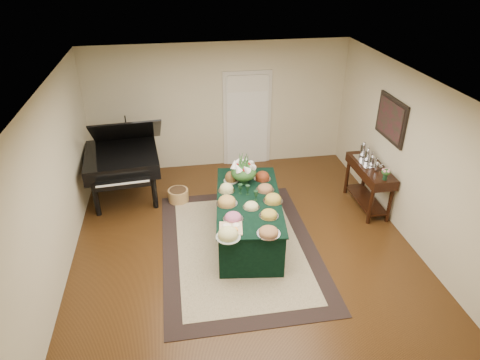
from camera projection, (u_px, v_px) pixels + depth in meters
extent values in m
plane|color=black|center=(243.00, 243.00, 7.17)|extent=(6.00, 6.00, 0.00)
cube|color=black|center=(239.00, 247.00, 7.07)|extent=(2.51, 3.51, 0.01)
cube|color=beige|center=(239.00, 247.00, 7.07)|extent=(2.00, 3.01, 0.01)
cube|color=beige|center=(247.00, 119.00, 9.31)|extent=(1.05, 0.04, 2.10)
cube|color=white|center=(247.00, 121.00, 9.32)|extent=(0.90, 0.06, 2.00)
cube|color=black|center=(248.00, 218.00, 7.15)|extent=(1.24, 2.23, 0.75)
cube|color=black|center=(249.00, 199.00, 6.97)|extent=(1.31, 2.30, 0.02)
cylinder|color=#A4ACA3|center=(231.00, 181.00, 7.47)|extent=(0.26, 0.26, 0.01)
ellipsoid|color=brown|center=(231.00, 177.00, 7.44)|extent=(0.21, 0.21, 0.13)
cylinder|color=silver|center=(233.00, 219.00, 6.44)|extent=(0.31, 0.31, 0.01)
ellipsoid|color=#C5628B|center=(233.00, 217.00, 6.42)|extent=(0.26, 0.26, 0.08)
cylinder|color=silver|center=(265.00, 190.00, 7.19)|extent=(0.31, 0.31, 0.01)
ellipsoid|color=#A56E42|center=(265.00, 188.00, 7.17)|extent=(0.25, 0.25, 0.07)
cylinder|color=silver|center=(269.00, 216.00, 6.51)|extent=(0.30, 0.30, 0.01)
ellipsoid|color=gold|center=(269.00, 214.00, 6.49)|extent=(0.25, 0.25, 0.07)
cylinder|color=silver|center=(262.00, 179.00, 7.53)|extent=(0.30, 0.30, 0.01)
ellipsoid|color=maroon|center=(262.00, 176.00, 7.51)|extent=(0.25, 0.25, 0.10)
cylinder|color=silver|center=(269.00, 233.00, 6.12)|extent=(0.34, 0.34, 0.01)
ellipsoid|color=#A56E42|center=(269.00, 231.00, 6.10)|extent=(0.28, 0.28, 0.07)
cylinder|color=#A4ACA3|center=(228.00, 237.00, 6.05)|extent=(0.36, 0.36, 0.01)
ellipsoid|color=#F2EF97|center=(228.00, 233.00, 6.02)|extent=(0.29, 0.29, 0.11)
cylinder|color=silver|center=(273.00, 201.00, 6.89)|extent=(0.32, 0.32, 0.01)
ellipsoid|color=gold|center=(273.00, 198.00, 6.86)|extent=(0.26, 0.26, 0.09)
cylinder|color=silver|center=(251.00, 207.00, 6.72)|extent=(0.27, 0.27, 0.01)
ellipsoid|color=#F2EF97|center=(251.00, 205.00, 6.70)|extent=(0.22, 0.22, 0.06)
cylinder|color=silver|center=(244.00, 171.00, 7.77)|extent=(0.27, 0.27, 0.01)
ellipsoid|color=brown|center=(244.00, 169.00, 7.75)|extent=(0.22, 0.22, 0.07)
cylinder|color=silver|center=(227.00, 191.00, 7.17)|extent=(0.28, 0.28, 0.01)
ellipsoid|color=#F2EF97|center=(227.00, 188.00, 7.14)|extent=(0.23, 0.23, 0.10)
cylinder|color=silver|center=(227.00, 203.00, 6.82)|extent=(0.34, 0.34, 0.01)
ellipsoid|color=gold|center=(227.00, 201.00, 6.80)|extent=(0.28, 0.28, 0.09)
cube|color=tan|center=(231.00, 228.00, 6.22)|extent=(0.38, 0.38, 0.02)
ellipsoid|color=white|center=(227.00, 224.00, 6.23)|extent=(0.14, 0.14, 0.08)
ellipsoid|color=white|center=(236.00, 224.00, 6.25)|extent=(0.12, 0.12, 0.07)
cube|color=orange|center=(234.00, 230.00, 6.13)|extent=(0.10, 0.09, 0.05)
cylinder|color=black|center=(244.00, 179.00, 7.38)|extent=(0.17, 0.17, 0.17)
ellipsoid|color=#285421|center=(244.00, 172.00, 7.32)|extent=(0.43, 0.43, 0.28)
cylinder|color=black|center=(96.00, 199.00, 7.76)|extent=(0.10, 0.10, 0.67)
cylinder|color=black|center=(154.00, 192.00, 7.98)|extent=(0.10, 0.10, 0.67)
cylinder|color=black|center=(125.00, 167.00, 8.88)|extent=(0.10, 0.10, 0.67)
cube|color=black|center=(122.00, 159.00, 8.12)|extent=(1.45, 1.54, 0.29)
cube|color=black|center=(123.00, 184.00, 7.48)|extent=(0.97, 0.30, 0.10)
cube|color=black|center=(126.00, 131.00, 8.04)|extent=(1.36, 1.14, 0.74)
cylinder|color=#A57842|center=(178.00, 195.00, 8.28)|extent=(0.39, 0.39, 0.24)
cylinder|color=black|center=(370.00, 207.00, 7.52)|extent=(0.07, 0.07, 0.69)
cylinder|color=black|center=(390.00, 205.00, 7.57)|extent=(0.07, 0.07, 0.69)
cylinder|color=black|center=(347.00, 177.00, 8.45)|extent=(0.07, 0.07, 0.69)
cylinder|color=black|center=(364.00, 176.00, 8.50)|extent=(0.07, 0.07, 0.69)
cube|color=black|center=(371.00, 170.00, 7.80)|extent=(0.45, 1.28, 0.18)
cube|color=black|center=(366.00, 199.00, 8.10)|extent=(0.38, 1.13, 0.03)
cube|color=silver|center=(367.00, 161.00, 7.90)|extent=(0.34, 0.58, 0.02)
cylinder|color=black|center=(385.00, 177.00, 7.27)|extent=(0.07, 0.07, 0.11)
ellipsoid|color=pink|center=(386.00, 172.00, 7.22)|extent=(0.17, 0.17, 0.11)
cube|color=black|center=(391.00, 119.00, 7.36)|extent=(0.04, 0.95, 0.75)
cube|color=#4B1423|center=(390.00, 119.00, 7.35)|extent=(0.01, 0.82, 0.62)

